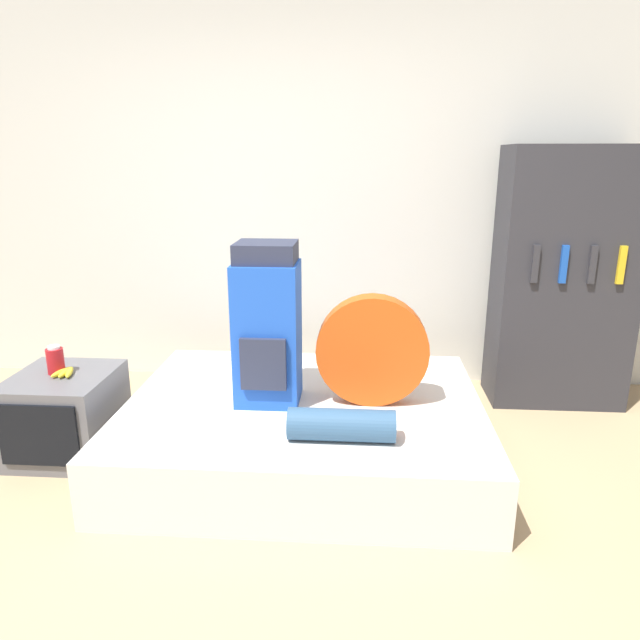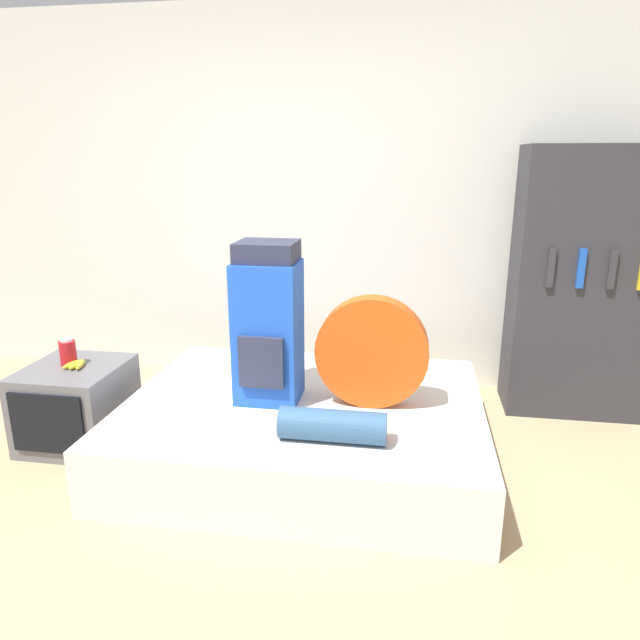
{
  "view_description": "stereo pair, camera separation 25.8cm",
  "coord_description": "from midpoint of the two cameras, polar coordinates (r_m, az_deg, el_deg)",
  "views": [
    {
      "loc": [
        0.46,
        -1.97,
        1.6
      ],
      "look_at": [
        0.26,
        0.87,
        0.79
      ],
      "focal_mm": 32.0,
      "sensor_mm": 36.0,
      "label": 1
    },
    {
      "loc": [
        0.71,
        -1.94,
        1.6
      ],
      "look_at": [
        0.26,
        0.87,
        0.79
      ],
      "focal_mm": 32.0,
      "sensor_mm": 36.0,
      "label": 2
    }
  ],
  "objects": [
    {
      "name": "ground_plane",
      "position": [
        2.59,
        -6.28,
        -22.26
      ],
      "size": [
        16.0,
        16.0,
        0.0
      ],
      "primitive_type": "plane",
      "color": "tan"
    },
    {
      "name": "wall_back",
      "position": [
        4.09,
        1.03,
        11.76
      ],
      "size": [
        8.0,
        0.05,
        2.6
      ],
      "color": "silver",
      "rests_on": "ground_plane"
    },
    {
      "name": "bed",
      "position": [
        3.2,
        0.81,
        -10.68
      ],
      "size": [
        1.9,
        1.51,
        0.34
      ],
      "color": "silver",
      "rests_on": "ground_plane"
    },
    {
      "name": "backpack",
      "position": [
        2.99,
        -2.77,
        -0.52
      ],
      "size": [
        0.33,
        0.32,
        0.85
      ],
      "color": "blue",
      "rests_on": "bed"
    },
    {
      "name": "tent_bag",
      "position": [
        2.98,
        7.69,
        -3.2
      ],
      "size": [
        0.59,
        0.12,
        0.59
      ],
      "color": "#D14C14",
      "rests_on": "bed"
    },
    {
      "name": "sleeping_roll",
      "position": [
        2.67,
        4.08,
        -10.54
      ],
      "size": [
        0.5,
        0.15,
        0.15
      ],
      "color": "#33567A",
      "rests_on": "bed"
    },
    {
      "name": "television",
      "position": [
        3.55,
        -21.25,
        -7.92
      ],
      "size": [
        0.52,
        0.56,
        0.46
      ],
      "color": "#5B5B60",
      "rests_on": "ground_plane"
    },
    {
      "name": "canister",
      "position": [
        3.48,
        -22.0,
        -3.05
      ],
      "size": [
        0.09,
        0.09,
        0.16
      ],
      "color": "#B2191E",
      "rests_on": "television"
    },
    {
      "name": "banana_bunch",
      "position": [
        3.45,
        -21.2,
        -4.17
      ],
      "size": [
        0.12,
        0.15,
        0.03
      ],
      "color": "yellow",
      "rests_on": "television"
    },
    {
      "name": "bookshelf",
      "position": [
        3.98,
        26.54,
        3.24
      ],
      "size": [
        0.85,
        0.44,
        1.68
      ],
      "color": "#2D2D33",
      "rests_on": "ground_plane"
    }
  ]
}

